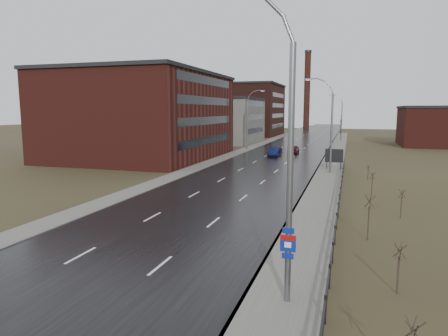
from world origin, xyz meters
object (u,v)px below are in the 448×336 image
Objects in this scene: billboard at (334,156)px; streetlight_main at (282,151)px; car_near at (275,152)px; car_far at (293,149)px.

streetlight_main is at bearing -90.97° from billboard.
billboard is 16.24m from car_near.
streetlight_main reaches higher than car_near.
billboard is at bearing -52.57° from car_near.
streetlight_main is at bearing 96.61° from car_far.
billboard is 0.61× the size of car_far.
car_far is at bearing 67.70° from car_near.
car_near is at bearing 127.43° from billboard.
streetlight_main is 37.28m from billboard.
car_near is (-9.23, 49.91, -5.29)m from streetlight_main.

